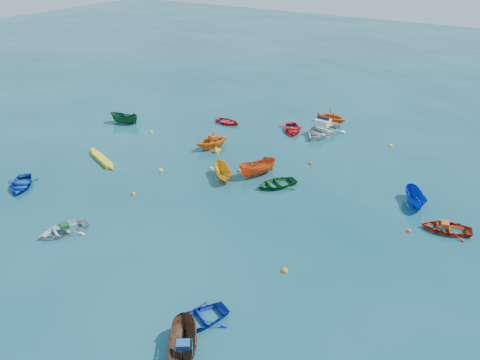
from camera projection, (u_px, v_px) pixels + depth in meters
The scene contains 31 objects.
ground at pixel (198, 217), 29.29m from camera, with size 160.00×160.00×0.00m, color #093A45.
dinghy_blue_sw at pixel (21, 187), 32.79m from camera, with size 2.13×2.97×0.62m, color #0D2FA6.
dinghy_white_near at pixel (64, 232), 27.83m from camera, with size 2.02×2.82×0.58m, color silver.
sampan_brown_mid at pixel (184, 355), 19.78m from camera, with size 1.18×3.14×1.22m, color brown.
dinghy_blue_se at pixel (199, 322), 21.44m from camera, with size 2.04×2.85×0.59m, color #0D29A8.
dinghy_orange_w at pixel (213, 148), 38.69m from camera, with size 2.54×2.95×1.55m, color orange.
sampan_yellow_mid at pixel (223, 178), 33.95m from camera, with size 1.05×2.79×1.08m, color #F6A215.
dinghy_green_e at pixel (276, 186), 32.89m from camera, with size 2.10×2.94×0.61m, color #14561E.
dinghy_red_nw at pixel (228, 123), 43.63m from camera, with size 1.77×2.48×0.51m, color red.
sampan_orange_n at pixel (258, 175), 34.44m from camera, with size 1.19×3.16×1.22m, color #DE5014.
dinghy_red_ne at pixel (445, 231), 28.00m from camera, with size 2.06×2.88×0.60m, color #B2270E.
sampan_blue_far at pixel (415, 204), 30.73m from camera, with size 1.03×2.73×1.06m, color #0E2FBA.
dinghy_red_far at pixel (292, 131), 41.92m from camera, with size 2.15×3.00×0.62m, color red.
dinghy_orange_far at pixel (331, 123), 43.65m from camera, with size 2.54×2.94×1.55m, color orange.
sampan_green_far at pixel (125, 123), 43.70m from camera, with size 1.03×2.74×1.06m, color #114B24.
kayak_yellow at pixel (102, 161), 36.47m from camera, with size 0.57×3.86×0.39m, color yellow, non-canonical shape.
motorboat_white at pixel (322, 134), 41.35m from camera, with size 3.21×4.49×1.53m, color silver.
tarp_green_a at pixel (64, 226), 27.68m from camera, with size 0.58×0.44×0.28m, color #134D1E.
tarp_blue_a at pixel (183, 345), 19.30m from camera, with size 0.56×0.43×0.27m, color #194A91.
tarp_orange_a at pixel (213, 137), 38.27m from camera, with size 0.69×0.52×0.33m, color #DD4916.
tarp_orange_b at pixel (445, 224), 27.82m from camera, with size 0.57×0.43×0.27m, color #D44615.
buoy_or_a at pixel (134, 194), 31.88m from camera, with size 0.30×0.30×0.30m, color orange.
buoy_ye_a at pixel (161, 171), 35.01m from camera, with size 0.39×0.39×0.39m, color yellow.
buoy_or_b at pixel (285, 271), 24.64m from camera, with size 0.39×0.39×0.39m, color orange.
buoy_ye_b at pixel (151, 132), 41.71m from camera, with size 0.33×0.33×0.33m, color yellow.
buoy_or_c at pixel (240, 171), 34.90m from camera, with size 0.35×0.35×0.35m, color #EC530C.
buoy_ye_c at pixel (219, 150), 38.26m from camera, with size 0.36×0.36×0.36m, color yellow.
buoy_or_d at pixel (408, 231), 27.93m from camera, with size 0.31×0.31×0.31m, color #E0550C.
buoy_ye_d at pixel (211, 169), 35.27m from camera, with size 0.35×0.35×0.35m, color gold.
buoy_or_e at pixel (311, 164), 36.05m from camera, with size 0.35×0.35×0.35m, color #D3450B.
buoy_ye_e at pixel (390, 146), 39.06m from camera, with size 0.35×0.35×0.35m, color gold.
Camera 1 is at (15.34, -19.60, 15.83)m, focal length 35.00 mm.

